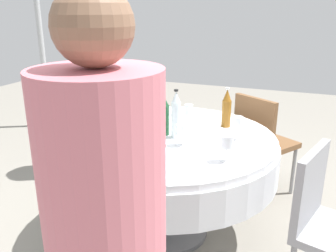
# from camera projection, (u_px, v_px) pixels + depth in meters

# --- Properties ---
(ground_plane) EXTENTS (10.00, 10.00, 0.00)m
(ground_plane) POSITION_uv_depth(u_px,v_px,m) (168.00, 231.00, 2.56)
(ground_plane) COLOR gray
(dining_table) EXTENTS (1.44, 1.44, 0.74)m
(dining_table) POSITION_uv_depth(u_px,v_px,m) (168.00, 156.00, 2.37)
(dining_table) COLOR white
(dining_table) RESTS_ON ground_plane
(bottle_dark_green_south) EXTENTS (0.07, 0.07, 0.27)m
(bottle_dark_green_south) POSITION_uv_depth(u_px,v_px,m) (164.00, 116.00, 2.30)
(bottle_dark_green_south) COLOR #194728
(bottle_dark_green_south) RESTS_ON dining_table
(bottle_green_west) EXTENTS (0.07, 0.07, 0.25)m
(bottle_green_west) POSITION_uv_depth(u_px,v_px,m) (107.00, 104.00, 2.62)
(bottle_green_west) COLOR #2D6B38
(bottle_green_west) RESTS_ON dining_table
(bottle_clear_north) EXTENTS (0.06, 0.06, 0.32)m
(bottle_clear_north) POSITION_uv_depth(u_px,v_px,m) (176.00, 115.00, 2.24)
(bottle_clear_north) COLOR silver
(bottle_clear_north) RESTS_ON dining_table
(bottle_amber_outer) EXTENTS (0.06, 0.06, 0.28)m
(bottle_amber_outer) POSITION_uv_depth(u_px,v_px,m) (227.00, 109.00, 2.45)
(bottle_amber_outer) COLOR #8C5619
(bottle_amber_outer) RESTS_ON dining_table
(bottle_clear_far) EXTENTS (0.06, 0.06, 0.30)m
(bottle_clear_far) POSITION_uv_depth(u_px,v_px,m) (154.00, 100.00, 2.65)
(bottle_clear_far) COLOR silver
(bottle_clear_far) RESTS_ON dining_table
(wine_glass_outer) EXTENTS (0.06, 0.06, 0.15)m
(wine_glass_outer) POSITION_uv_depth(u_px,v_px,m) (189.00, 111.00, 2.51)
(wine_glass_outer) COLOR white
(wine_glass_outer) RESTS_ON dining_table
(wine_glass_far) EXTENTS (0.07, 0.07, 0.13)m
(wine_glass_far) POSITION_uv_depth(u_px,v_px,m) (182.00, 131.00, 2.12)
(wine_glass_far) COLOR white
(wine_glass_far) RESTS_ON dining_table
(wine_glass_front) EXTENTS (0.07, 0.07, 0.15)m
(wine_glass_front) POSITION_uv_depth(u_px,v_px,m) (227.00, 142.00, 1.89)
(wine_glass_front) COLOR white
(wine_glass_front) RESTS_ON dining_table
(wine_glass_rear) EXTENTS (0.07, 0.07, 0.15)m
(wine_glass_rear) POSITION_uv_depth(u_px,v_px,m) (237.00, 123.00, 2.21)
(wine_glass_rear) COLOR white
(wine_glass_rear) RESTS_ON dining_table
(plate_mid) EXTENTS (0.24, 0.24, 0.04)m
(plate_mid) POSITION_uv_depth(u_px,v_px,m) (107.00, 138.00, 2.23)
(plate_mid) COLOR white
(plate_mid) RESTS_ON dining_table
(plate_left) EXTENTS (0.23, 0.23, 0.02)m
(plate_left) POSITION_uv_depth(u_px,v_px,m) (124.00, 157.00, 1.96)
(plate_left) COLOR white
(plate_left) RESTS_ON dining_table
(plate_inner) EXTENTS (0.24, 0.24, 0.02)m
(plate_inner) POSITION_uv_depth(u_px,v_px,m) (210.00, 132.00, 2.35)
(plate_inner) COLOR white
(plate_inner) RESTS_ON dining_table
(knife_west) EXTENTS (0.15, 0.13, 0.00)m
(knife_west) POSITION_uv_depth(u_px,v_px,m) (177.00, 157.00, 1.98)
(knife_west) COLOR silver
(knife_west) RESTS_ON dining_table
(knife_north) EXTENTS (0.16, 0.10, 0.00)m
(knife_north) POSITION_uv_depth(u_px,v_px,m) (158.00, 143.00, 2.18)
(knife_north) COLOR silver
(knife_north) RESTS_ON dining_table
(folded_napkin) EXTENTS (0.22, 0.22, 0.02)m
(folded_napkin) POSITION_uv_depth(u_px,v_px,m) (173.00, 112.00, 2.80)
(folded_napkin) COLOR white
(folded_napkin) RESTS_ON dining_table
(person_west) EXTENTS (0.34, 0.34, 1.62)m
(person_west) POSITION_uv_depth(u_px,v_px,m) (91.00, 85.00, 3.27)
(person_west) COLOR #26262B
(person_west) RESTS_ON ground_plane
(chair_front) EXTENTS (0.55, 0.55, 0.87)m
(chair_front) POSITION_uv_depth(u_px,v_px,m) (261.00, 138.00, 2.91)
(chair_front) COLOR brown
(chair_front) RESTS_ON ground_plane
(chair_rear) EXTENTS (0.50, 0.50, 0.87)m
(chair_rear) POSITION_uv_depth(u_px,v_px,m) (327.00, 219.00, 1.80)
(chair_rear) COLOR #99999E
(chair_rear) RESTS_ON ground_plane
(tent_pole_main) EXTENTS (0.07, 0.07, 2.45)m
(tent_pole_main) POSITION_uv_depth(u_px,v_px,m) (40.00, 33.00, 4.46)
(tent_pole_main) COLOR #B2B5B7
(tent_pole_main) RESTS_ON ground_plane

